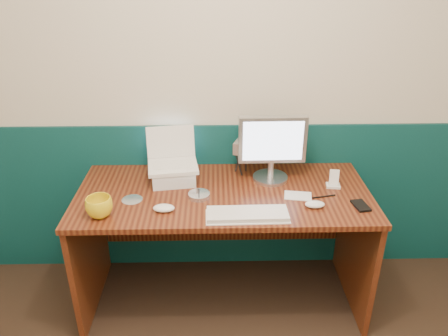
{
  "coord_description": "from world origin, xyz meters",
  "views": [
    {
      "loc": [
        -0.08,
        -0.69,
        1.92
      ],
      "look_at": [
        -0.04,
        1.23,
        0.97
      ],
      "focal_mm": 35.0,
      "sensor_mm": 36.0,
      "label": 1
    }
  ],
  "objects_px": {
    "keyboard": "(247,215)",
    "mug": "(99,207)",
    "desk": "(223,248)",
    "monitor": "(272,149)",
    "camcorder": "(241,158)",
    "laptop": "(172,150)"
  },
  "relations": [
    {
      "from": "mug",
      "to": "camcorder",
      "type": "xyz_separation_m",
      "value": [
        0.72,
        0.46,
        0.04
      ]
    },
    {
      "from": "desk",
      "to": "monitor",
      "type": "height_order",
      "value": "monitor"
    },
    {
      "from": "camcorder",
      "to": "keyboard",
      "type": "bearing_deg",
      "value": -69.74
    },
    {
      "from": "monitor",
      "to": "keyboard",
      "type": "xyz_separation_m",
      "value": [
        -0.16,
        -0.4,
        -0.18
      ]
    },
    {
      "from": "desk",
      "to": "camcorder",
      "type": "relative_size",
      "value": 8.42
    },
    {
      "from": "keyboard",
      "to": "mug",
      "type": "xyz_separation_m",
      "value": [
        -0.73,
        0.03,
        0.04
      ]
    },
    {
      "from": "desk",
      "to": "keyboard",
      "type": "height_order",
      "value": "keyboard"
    },
    {
      "from": "laptop",
      "to": "camcorder",
      "type": "distance_m",
      "value": 0.42
    },
    {
      "from": "keyboard",
      "to": "camcorder",
      "type": "xyz_separation_m",
      "value": [
        -0.0,
        0.49,
        0.08
      ]
    },
    {
      "from": "laptop",
      "to": "mug",
      "type": "relative_size",
      "value": 2.08
    },
    {
      "from": "monitor",
      "to": "camcorder",
      "type": "xyz_separation_m",
      "value": [
        -0.16,
        0.09,
        -0.09
      ]
    },
    {
      "from": "keyboard",
      "to": "mug",
      "type": "distance_m",
      "value": 0.73
    },
    {
      "from": "monitor",
      "to": "camcorder",
      "type": "bearing_deg",
      "value": 151.31
    },
    {
      "from": "laptop",
      "to": "camcorder",
      "type": "xyz_separation_m",
      "value": [
        0.39,
        0.1,
        -0.1
      ]
    },
    {
      "from": "laptop",
      "to": "keyboard",
      "type": "height_order",
      "value": "laptop"
    },
    {
      "from": "mug",
      "to": "keyboard",
      "type": "bearing_deg",
      "value": -2.01
    },
    {
      "from": "desk",
      "to": "monitor",
      "type": "distance_m",
      "value": 0.64
    },
    {
      "from": "desk",
      "to": "monitor",
      "type": "bearing_deg",
      "value": 28.15
    },
    {
      "from": "keyboard",
      "to": "mug",
      "type": "bearing_deg",
      "value": 177.08
    },
    {
      "from": "laptop",
      "to": "monitor",
      "type": "height_order",
      "value": "monitor"
    },
    {
      "from": "laptop",
      "to": "keyboard",
      "type": "xyz_separation_m",
      "value": [
        0.39,
        -0.38,
        -0.18
      ]
    },
    {
      "from": "laptop",
      "to": "monitor",
      "type": "relative_size",
      "value": 0.73
    }
  ]
}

